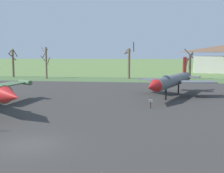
% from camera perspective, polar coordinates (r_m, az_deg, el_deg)
% --- Properties ---
extents(ground_plane, '(600.00, 600.00, 0.00)m').
position_cam_1_polar(ground_plane, '(19.89, -16.40, -11.45)').
color(ground_plane, '#607F42').
extents(asphalt_apron, '(97.10, 52.09, 0.05)m').
position_cam_1_polar(asphalt_apron, '(34.33, -5.84, -3.52)').
color(asphalt_apron, '#383533').
rests_on(asphalt_apron, ground).
extents(grass_verge_strip, '(157.10, 12.00, 0.06)m').
position_cam_1_polar(grass_verge_strip, '(65.66, 0.57, 1.42)').
color(grass_verge_strip, '#4D683B').
rests_on(grass_verge_strip, ground).
extents(jet_fighter_front_left, '(10.92, 16.85, 5.56)m').
position_cam_1_polar(jet_fighter_front_left, '(39.55, 12.02, 1.16)').
color(jet_fighter_front_left, '#565B60').
rests_on(jet_fighter_front_left, ground).
extents(info_placard_front_left, '(0.49, 0.24, 1.06)m').
position_cam_1_polar(info_placard_front_left, '(31.35, 7.87, -3.39)').
color(info_placard_front_left, black).
rests_on(info_placard_front_left, ground).
extents(bare_tree_far_left, '(2.09, 2.02, 7.32)m').
position_cam_1_polar(bare_tree_far_left, '(76.16, -19.49, 4.73)').
color(bare_tree_far_left, brown).
rests_on(bare_tree_far_left, ground).
extents(bare_tree_left_of_center, '(2.32, 2.36, 7.75)m').
position_cam_1_polar(bare_tree_left_of_center, '(69.54, -13.26, 4.96)').
color(bare_tree_left_of_center, brown).
rests_on(bare_tree_left_of_center, ground).
extents(bare_tree_center, '(2.34, 2.31, 8.93)m').
position_cam_1_polar(bare_tree_center, '(67.73, 3.51, 5.04)').
color(bare_tree_center, brown).
rests_on(bare_tree_center, ground).
extents(bare_tree_right_of_center, '(2.40, 2.65, 7.25)m').
position_cam_1_polar(bare_tree_right_of_center, '(69.53, 15.47, 4.56)').
color(bare_tree_right_of_center, '#42382D').
rests_on(bare_tree_right_of_center, ground).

